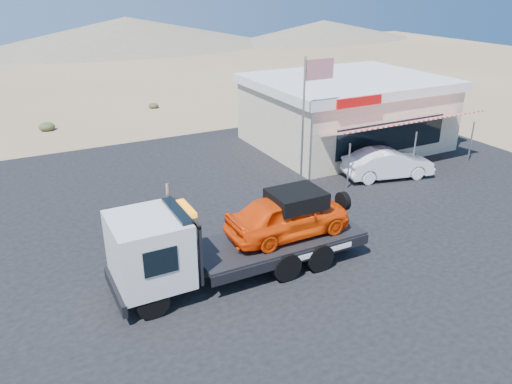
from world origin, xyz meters
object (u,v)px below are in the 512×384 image
white_sedan (388,163)px  jerky_store (345,111)px  tow_truck (236,234)px  flagpole (308,108)px

white_sedan → jerky_store: size_ratio=0.42×
tow_truck → flagpole: bearing=41.4°
white_sedan → jerky_store: bearing=-1.2°
tow_truck → flagpole: size_ratio=1.40×
jerky_store → flagpole: (-5.57, -4.47, 1.77)m
tow_truck → jerky_store: 15.34m
tow_truck → jerky_store: size_ratio=0.81×
jerky_store → flagpole: flagpole is taller
white_sedan → jerky_store: (1.39, 5.43, 1.25)m
tow_truck → white_sedan: bearing=23.4°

